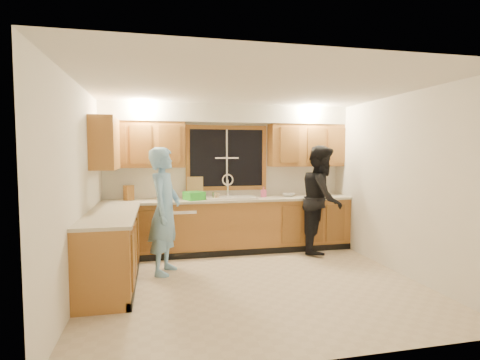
% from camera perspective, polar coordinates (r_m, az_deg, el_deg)
% --- Properties ---
extents(floor, '(4.20, 4.20, 0.00)m').
position_cam_1_polar(floor, '(5.05, 2.08, -15.37)').
color(floor, beige).
rests_on(floor, ground).
extents(ceiling, '(4.20, 4.20, 0.00)m').
position_cam_1_polar(ceiling, '(4.83, 2.16, 13.83)').
color(ceiling, silver).
extents(wall_back, '(4.20, 0.00, 4.20)m').
position_cam_1_polar(wall_back, '(6.63, -2.04, 0.35)').
color(wall_back, white).
rests_on(wall_back, ground).
extents(wall_left, '(0.00, 3.80, 3.80)m').
position_cam_1_polar(wall_left, '(4.71, -23.43, -1.52)').
color(wall_left, white).
rests_on(wall_left, ground).
extents(wall_right, '(0.00, 3.80, 3.80)m').
position_cam_1_polar(wall_right, '(5.69, 23.05, -0.60)').
color(wall_right, white).
rests_on(wall_right, ground).
extents(base_cabinets_back, '(4.20, 0.60, 0.88)m').
position_cam_1_polar(base_cabinets_back, '(6.44, -1.53, -7.03)').
color(base_cabinets_back, '#A96E31').
rests_on(base_cabinets_back, ground).
extents(base_cabinets_left, '(0.60, 1.90, 0.88)m').
position_cam_1_polar(base_cabinets_left, '(5.14, -19.09, -10.12)').
color(base_cabinets_left, '#A96E31').
rests_on(base_cabinets_left, ground).
extents(countertop_back, '(4.20, 0.63, 0.04)m').
position_cam_1_polar(countertop_back, '(6.36, -1.51, -2.98)').
color(countertop_back, beige).
rests_on(countertop_back, base_cabinets_back).
extents(countertop_left, '(0.63, 1.90, 0.04)m').
position_cam_1_polar(countertop_left, '(5.05, -19.04, -5.05)').
color(countertop_left, beige).
rests_on(countertop_left, base_cabinets_left).
extents(upper_cabinets_left, '(1.35, 0.33, 0.75)m').
position_cam_1_polar(upper_cabinets_left, '(6.35, -14.58, 5.24)').
color(upper_cabinets_left, '#A96E31').
rests_on(upper_cabinets_left, wall_back).
extents(upper_cabinets_right, '(1.35, 0.33, 0.75)m').
position_cam_1_polar(upper_cabinets_right, '(6.87, 10.02, 5.21)').
color(upper_cabinets_right, '#A96E31').
rests_on(upper_cabinets_right, wall_back).
extents(upper_cabinets_return, '(0.33, 0.90, 0.75)m').
position_cam_1_polar(upper_cabinets_return, '(5.77, -19.88, 5.26)').
color(upper_cabinets_return, '#A96E31').
rests_on(upper_cabinets_return, wall_left).
extents(soffit, '(4.20, 0.35, 0.30)m').
position_cam_1_polar(soffit, '(6.48, -1.78, 10.00)').
color(soffit, silver).
rests_on(soffit, wall_back).
extents(window_frame, '(1.44, 0.03, 1.14)m').
position_cam_1_polar(window_frame, '(6.61, -2.04, 3.37)').
color(window_frame, black).
rests_on(window_frame, wall_back).
extents(sink, '(0.86, 0.52, 0.57)m').
position_cam_1_polar(sink, '(6.38, -1.55, -3.28)').
color(sink, silver).
rests_on(sink, countertop_back).
extents(dishwasher, '(0.60, 0.56, 0.82)m').
position_cam_1_polar(dishwasher, '(6.34, -9.15, -7.55)').
color(dishwasher, white).
rests_on(dishwasher, floor).
extents(stove, '(0.58, 0.75, 0.90)m').
position_cam_1_polar(stove, '(4.59, -19.91, -11.72)').
color(stove, white).
rests_on(stove, floor).
extents(man, '(0.61, 0.75, 1.77)m').
position_cam_1_polar(man, '(5.34, -11.40, -4.60)').
color(man, '#7BB6EA').
rests_on(man, floor).
extents(woman, '(1.04, 1.11, 1.81)m').
position_cam_1_polar(woman, '(6.50, 12.39, -2.85)').
color(woman, black).
rests_on(woman, floor).
extents(knife_block, '(0.17, 0.17, 0.24)m').
position_cam_1_polar(knife_block, '(6.34, -16.59, -1.88)').
color(knife_block, brown).
rests_on(knife_block, countertop_back).
extents(cutting_board, '(0.28, 0.13, 0.36)m').
position_cam_1_polar(cutting_board, '(6.43, -6.86, -1.11)').
color(cutting_board, tan).
rests_on(cutting_board, countertop_back).
extents(dish_crate, '(0.37, 0.36, 0.13)m').
position_cam_1_polar(dish_crate, '(6.19, -7.00, -2.40)').
color(dish_crate, green).
rests_on(dish_crate, countertop_back).
extents(soap_bottle, '(0.09, 0.09, 0.18)m').
position_cam_1_polar(soap_bottle, '(6.55, 3.61, -1.82)').
color(soap_bottle, '#E6578D').
rests_on(soap_bottle, countertop_back).
extents(bowl, '(0.29, 0.29, 0.06)m').
position_cam_1_polar(bowl, '(6.67, 7.37, -2.27)').
color(bowl, silver).
rests_on(bowl, countertop_back).
extents(can_left, '(0.07, 0.07, 0.12)m').
position_cam_1_polar(can_left, '(6.19, -3.42, -2.45)').
color(can_left, beige).
rests_on(can_left, countertop_back).
extents(can_right, '(0.08, 0.08, 0.12)m').
position_cam_1_polar(can_right, '(6.19, -3.92, -2.43)').
color(can_right, beige).
rests_on(can_right, countertop_back).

